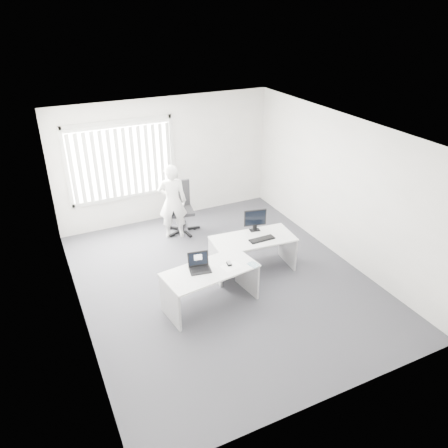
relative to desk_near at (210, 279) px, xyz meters
name	(u,v)px	position (x,y,z in m)	size (l,w,h in m)	color
ground	(223,281)	(0.49, 0.53, -0.51)	(6.00, 6.00, 0.00)	#494950
wall_back	(166,160)	(0.49, 3.53, 0.89)	(5.00, 0.02, 2.80)	white
wall_front	(336,316)	(0.49, -2.47, 0.89)	(5.00, 0.02, 2.80)	white
wall_left	(71,245)	(-2.01, 0.53, 0.89)	(0.02, 6.00, 2.80)	white
wall_right	(341,188)	(2.99, 0.53, 0.89)	(0.02, 6.00, 2.80)	white
ceiling	(223,132)	(0.49, 0.53, 2.29)	(5.00, 6.00, 0.02)	silver
window	(122,161)	(-0.51, 3.49, 1.04)	(2.32, 0.06, 1.76)	beige
blinds	(122,163)	(-0.51, 3.43, 1.01)	(2.20, 0.10, 1.50)	white
desk_near	(210,279)	(0.00, 0.00, 0.00)	(1.63, 0.93, 0.71)	silver
desk_far	(253,247)	(1.15, 0.63, -0.01)	(1.59, 0.85, 0.70)	silver
office_chair	(181,216)	(0.51, 2.72, -0.16)	(0.75, 0.75, 1.13)	black
person	(172,202)	(0.26, 2.54, 0.32)	(0.60, 0.40, 1.65)	white
laptop	(200,264)	(-0.16, 0.03, 0.33)	(0.34, 0.30, 0.27)	black
paper_sheet	(231,266)	(0.35, -0.07, 0.20)	(0.32, 0.22, 0.00)	white
mouse	(229,263)	(0.34, -0.01, 0.22)	(0.07, 0.12, 0.05)	#A8A9AB
booklet	(254,265)	(0.71, -0.19, 0.20)	(0.14, 0.19, 0.01)	silver
keyboard	(262,239)	(1.26, 0.50, 0.20)	(0.48, 0.16, 0.02)	black
monitor	(255,220)	(1.32, 0.87, 0.41)	(0.43, 0.13, 0.43)	black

